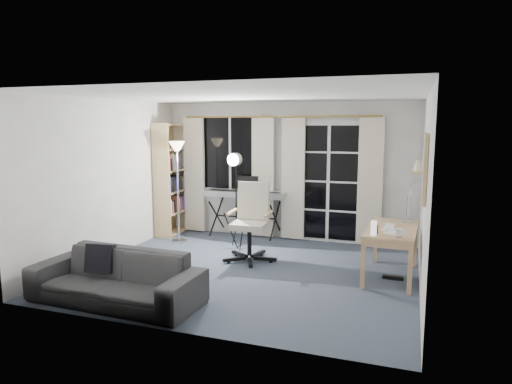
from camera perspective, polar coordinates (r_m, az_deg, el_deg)
floor at (r=6.44m, az=-1.00°, el=-9.90°), size 4.50×4.00×0.02m
window at (r=8.35m, az=-3.17°, el=4.89°), size 1.20×0.08×1.40m
french_door at (r=7.89m, az=9.05°, el=1.13°), size 1.32×0.09×2.11m
curtains at (r=8.00m, az=2.67°, el=1.81°), size 3.60×0.07×2.13m
bookshelf at (r=8.60m, az=-10.56°, el=1.30°), size 0.37×0.96×2.04m
torchiere_lamp at (r=7.84m, az=-9.81°, el=3.79°), size 0.34×0.34×1.74m
keyboard_piano at (r=8.03m, az=-1.34°, el=-0.36°), size 1.44×0.72×1.04m
studio_light at (r=7.30m, az=-2.65°, el=2.68°), size 0.29×0.32×1.60m
office_chair at (r=6.85m, az=-0.53°, el=-2.80°), size 0.78×0.80×1.16m
desk at (r=6.31m, az=16.61°, el=-5.05°), size 0.68×1.27×0.67m
monitor at (r=6.68m, az=18.59°, el=-1.46°), size 0.17×0.48×0.42m
desk_clutter at (r=6.12m, az=15.91°, el=-6.02°), size 0.41×0.75×0.85m
mug at (r=5.79m, az=17.43°, el=-4.89°), size 0.11×0.09×0.11m
wall_mirror at (r=5.41m, az=20.30°, el=2.95°), size 0.04×0.94×0.74m
framed_print at (r=6.31m, az=20.23°, el=4.13°), size 0.03×0.42×0.32m
wall_shelf at (r=6.82m, az=19.50°, el=2.83°), size 0.16×0.30×0.18m
sofa at (r=5.49m, az=-17.20°, el=-9.20°), size 2.02×0.66×0.78m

